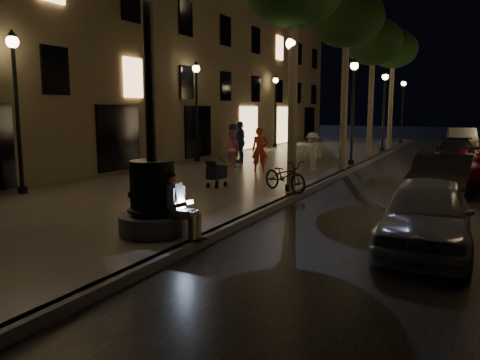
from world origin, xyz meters
The scene contains 28 objects.
ground centered at (0.00, 15.00, 0.00)m, with size 120.00×120.00×0.00m, color black.
cobble_lane centered at (3.00, 15.00, 0.01)m, with size 6.00×45.00×0.02m, color black.
promenade centered at (-4.00, 15.00, 0.10)m, with size 8.00×45.00×0.20m, color slate.
curb_strip centered at (0.00, 15.00, 0.10)m, with size 0.25×45.00×0.20m, color #59595B.
building_left centered at (-12.00, 18.00, 7.50)m, with size 8.00×36.00×15.00m, color brown.
fountain_lamppost centered at (-1.00, 2.00, 1.21)m, with size 1.40×1.40×5.21m.
seated_man_laptop centered at (-0.39, 2.00, 0.90)m, with size 0.94×0.32×1.31m.
tree_second centered at (-0.20, 14.00, 6.33)m, with size 3.00×3.00×7.40m.
tree_third centered at (-0.30, 20.00, 6.14)m, with size 3.00×3.00×7.20m.
tree_far centered at (-0.22, 26.00, 6.43)m, with size 3.00×3.00×7.50m.
lamp_curb_a centered at (-0.30, 8.00, 3.24)m, with size 0.36×0.36×4.81m.
lamp_curb_b centered at (-0.30, 16.00, 3.24)m, with size 0.36×0.36×4.81m.
lamp_curb_c centered at (-0.30, 24.00, 3.24)m, with size 0.36×0.36×4.81m.
lamp_curb_d centered at (-0.30, 32.00, 3.24)m, with size 0.36×0.36×4.81m.
lamp_left_a centered at (-7.40, 4.00, 3.24)m, with size 0.36×0.36×4.81m.
lamp_left_b centered at (-7.40, 14.00, 3.24)m, with size 0.36×0.36×4.81m.
lamp_left_c centered at (-7.40, 24.00, 3.24)m, with size 0.36×0.36×4.81m.
stroller centered at (-2.65, 7.54, 0.69)m, with size 0.43×0.96×0.98m.
car_front centered at (4.00, 4.00, 0.70)m, with size 1.66×4.12×1.40m, color #ABABB2.
car_second centered at (4.00, 9.07, 0.72)m, with size 1.53×4.38×1.44m, color black.
car_rear centered at (4.00, 19.48, 0.65)m, with size 1.83×4.51×1.31m, color #323137.
car_fifth centered at (4.00, 27.86, 0.77)m, with size 1.63×4.69×1.54m, color #9F9D99.
pedestrian_red centered at (-3.03, 11.77, 1.10)m, with size 0.66×0.43×1.80m, color red.
pedestrian_pink centered at (-4.76, 12.62, 1.02)m, with size 0.80×0.62×1.64m, color pink.
pedestrian_white centered at (-1.20, 13.00, 0.99)m, with size 1.02×0.59×1.59m, color silver.
pedestrian_blue centered at (-5.24, 14.40, 1.18)m, with size 1.15×0.48×1.96m, color #274791.
pedestrian_dark centered at (-7.00, 17.06, 1.08)m, with size 0.86×0.56×1.75m, color #343439.
bicycle centered at (-0.40, 7.84, 0.69)m, with size 0.65×1.86×0.98m, color black.
Camera 1 is at (4.75, -5.52, 2.71)m, focal length 35.00 mm.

